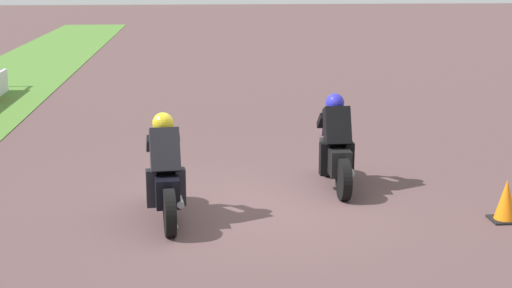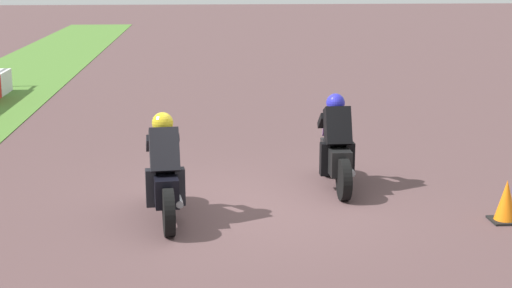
# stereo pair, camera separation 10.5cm
# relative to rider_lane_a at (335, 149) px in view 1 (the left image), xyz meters

# --- Properties ---
(ground_plane) EXTENTS (120.00, 120.00, 0.00)m
(ground_plane) POSITION_rel_rider_lane_a_xyz_m (-0.93, 1.37, -0.62)
(ground_plane) COLOR brown
(rider_lane_a) EXTENTS (2.04, 0.54, 1.51)m
(rider_lane_a) POSITION_rel_rider_lane_a_xyz_m (0.00, 0.00, 0.00)
(rider_lane_a) COLOR black
(rider_lane_a) RESTS_ON ground_plane
(rider_lane_b) EXTENTS (2.04, 0.57, 1.51)m
(rider_lane_b) POSITION_rel_rider_lane_a_xyz_m (-1.39, 2.66, 0.00)
(rider_lane_b) COLOR black
(rider_lane_b) RESTS_ON ground_plane
(traffic_cone) EXTENTS (0.40, 0.40, 0.60)m
(traffic_cone) POSITION_rel_rider_lane_a_xyz_m (-1.86, -2.07, -0.34)
(traffic_cone) COLOR black
(traffic_cone) RESTS_ON ground_plane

